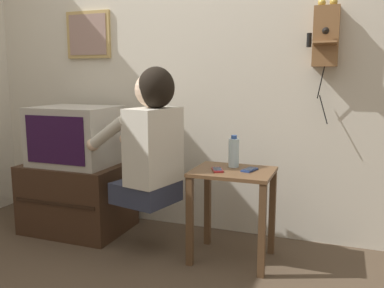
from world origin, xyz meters
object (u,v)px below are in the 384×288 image
(person, at_px, (150,138))
(cell_phone_held, at_px, (217,170))
(television, at_px, (76,136))
(wall_phone_antique, at_px, (326,36))
(water_bottle, at_px, (234,152))
(cell_phone_spare, at_px, (250,170))
(framed_picture, at_px, (88,35))

(person, bearing_deg, cell_phone_held, -74.11)
(television, relative_size, wall_phone_antique, 0.73)
(cell_phone_held, bearing_deg, water_bottle, 39.92)
(person, xyz_separation_m, water_bottle, (0.52, 0.16, -0.09))
(cell_phone_spare, bearing_deg, cell_phone_held, -144.45)
(person, xyz_separation_m, cell_phone_held, (0.45, 0.02, -0.18))
(television, bearing_deg, cell_phone_spare, -2.68)
(wall_phone_antique, relative_size, cell_phone_spare, 5.90)
(person, relative_size, cell_phone_held, 6.49)
(wall_phone_antique, bearing_deg, water_bottle, -147.98)
(cell_phone_held, xyz_separation_m, water_bottle, (0.07, 0.14, 0.09))
(framed_picture, xyz_separation_m, water_bottle, (1.32, -0.36, -0.82))
(framed_picture, bearing_deg, cell_phone_held, -21.96)
(cell_phone_held, bearing_deg, cell_phone_spare, -4.22)
(cell_phone_held, height_order, cell_phone_spare, same)
(person, relative_size, water_bottle, 4.32)
(wall_phone_antique, relative_size, cell_phone_held, 5.80)
(wall_phone_antique, xyz_separation_m, cell_phone_held, (-0.58, -0.46, -0.83))
(person, height_order, wall_phone_antique, wall_phone_antique)
(person, relative_size, wall_phone_antique, 1.12)
(framed_picture, xyz_separation_m, cell_phone_held, (1.25, -0.51, -0.91))
(cell_phone_spare, relative_size, water_bottle, 0.65)
(television, height_order, wall_phone_antique, wall_phone_antique)
(cell_phone_held, relative_size, cell_phone_spare, 1.02)
(television, distance_m, water_bottle, 1.21)
(person, relative_size, television, 1.52)
(cell_phone_held, bearing_deg, television, 148.62)
(person, bearing_deg, framed_picture, 70.51)
(person, relative_size, framed_picture, 2.24)
(television, bearing_deg, water_bottle, 0.37)
(wall_phone_antique, bearing_deg, framed_picture, 178.62)
(wall_phone_antique, xyz_separation_m, framed_picture, (-1.83, 0.04, 0.07))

